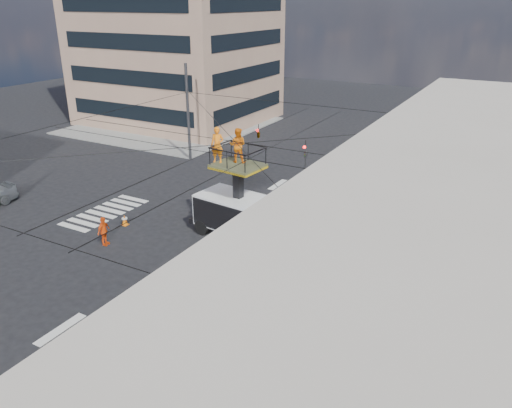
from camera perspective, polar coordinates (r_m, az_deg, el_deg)
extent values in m
plane|color=black|center=(27.71, -2.01, -4.92)|extent=(120.00, 120.00, 0.00)
cube|color=slate|center=(55.41, -9.58, 8.86)|extent=(18.00, 18.00, 0.12)
cube|color=black|center=(51.88, -14.07, 10.17)|extent=(15.30, 0.12, 1.50)
cube|color=black|center=(52.94, -0.73, 11.06)|extent=(0.12, 13.60, 1.50)
cube|color=black|center=(51.32, -14.43, 13.80)|extent=(15.30, 0.12, 1.50)
cube|color=black|center=(52.39, -0.75, 14.63)|extent=(0.12, 13.60, 1.50)
cube|color=black|center=(50.97, -14.80, 17.50)|extent=(15.30, 0.12, 1.50)
cube|color=black|center=(52.05, -0.77, 18.27)|extent=(0.12, 13.60, 1.50)
cube|color=black|center=(50.84, -15.19, 21.23)|extent=(15.30, 0.12, 1.50)
cube|color=black|center=(51.92, -0.79, 21.95)|extent=(0.12, 13.60, 1.50)
cylinder|color=#2D2D30|center=(34.18, 26.81, 5.19)|extent=(0.24, 0.24, 8.00)
cylinder|color=#2D2D30|center=(42.23, -7.78, 10.27)|extent=(0.24, 0.24, 8.00)
cylinder|color=black|center=(36.12, 7.88, 10.98)|extent=(24.00, 0.03, 0.03)
cylinder|color=black|center=(33.28, -20.39, 8.84)|extent=(0.03, 24.00, 0.03)
cylinder|color=black|center=(17.17, -23.39, -3.64)|extent=(24.00, 0.03, 0.03)
cylinder|color=black|center=(22.19, 25.41, 1.75)|extent=(0.03, 24.00, 0.03)
cylinder|color=black|center=(25.56, -2.19, 6.92)|extent=(24.02, 24.02, 0.03)
cylinder|color=black|center=(25.56, -2.19, 6.92)|extent=(24.02, 24.02, 0.03)
cylinder|color=black|center=(24.66, -3.63, 5.60)|extent=(24.00, 0.03, 0.03)
cylinder|color=black|center=(26.63, -0.84, 6.91)|extent=(24.00, 0.03, 0.03)
cylinder|color=black|center=(26.29, -4.43, 6.41)|extent=(0.03, 24.00, 0.03)
cylinder|color=black|center=(25.09, 0.18, 5.69)|extent=(0.03, 24.00, 0.03)
imported|color=black|center=(27.24, 5.66, 6.06)|extent=(0.16, 0.20, 1.00)
imported|color=black|center=(30.61, 0.29, 8.47)|extent=(0.26, 1.24, 0.50)
cylinder|color=#382B21|center=(36.72, 15.84, 6.19)|extent=(0.24, 0.24, 6.00)
cylinder|color=#382B21|center=(35.92, 25.13, 4.55)|extent=(0.24, 0.24, 6.00)
cube|color=black|center=(28.50, -1.02, -2.86)|extent=(7.21, 2.99, 0.30)
cube|color=white|center=(26.75, 3.44, -2.30)|extent=(2.06, 2.59, 2.20)
cube|color=black|center=(26.43, 3.48, -0.73)|extent=(1.85, 2.47, 0.80)
cube|color=white|center=(28.64, -2.48, -0.78)|extent=(4.46, 2.96, 1.80)
cylinder|color=black|center=(26.46, 1.68, -5.21)|extent=(0.93, 0.45, 0.90)
cylinder|color=black|center=(28.20, 4.31, -3.44)|extent=(0.93, 0.45, 0.90)
cylinder|color=black|center=(27.84, -2.76, -3.76)|extent=(0.93, 0.45, 0.90)
cylinder|color=black|center=(29.50, 0.00, -2.17)|extent=(0.93, 0.45, 0.90)
cylinder|color=black|center=(29.13, -6.17, -2.64)|extent=(0.93, 0.45, 0.90)
cylinder|color=black|center=(30.72, -3.33, -1.17)|extent=(0.93, 0.45, 0.90)
cube|color=black|center=(27.95, -2.04, 1.67)|extent=(0.50, 0.50, 2.85)
cube|color=#41482B|center=(27.48, -2.08, 4.45)|extent=(2.82, 2.38, 0.12)
cube|color=yellow|center=(27.52, -2.07, 4.21)|extent=(2.82, 2.38, 0.12)
imported|color=orange|center=(27.61, -4.44, 6.75)|extent=(0.82, 0.66, 1.98)
imported|color=orange|center=(27.56, -2.11, 6.73)|extent=(1.12, 0.98, 1.93)
cube|color=gold|center=(28.95, 25.72, -3.96)|extent=(12.90, 3.52, 1.30)
cube|color=black|center=(28.48, 26.12, -1.79)|extent=(12.90, 3.47, 1.10)
cube|color=#0E313D|center=(28.20, 26.39, -0.30)|extent=(12.90, 3.52, 0.50)
cube|color=gold|center=(29.04, 13.64, -0.77)|extent=(0.43, 2.48, 2.80)
cube|color=black|center=(29.50, 13.34, -2.81)|extent=(0.34, 2.60, 0.30)
cube|color=gold|center=(28.57, 14.06, 1.50)|extent=(0.22, 1.60, 0.35)
cylinder|color=black|center=(28.18, 16.52, -4.29)|extent=(1.02, 0.37, 1.00)
cylinder|color=black|center=(30.31, 17.26, -2.44)|extent=(1.02, 0.37, 1.00)
cone|color=orange|center=(31.21, -14.78, -1.76)|extent=(0.36, 0.36, 0.67)
imported|color=#EF4E0F|center=(28.82, -17.01, -2.99)|extent=(0.56, 1.03, 1.67)
imported|color=#FF9D10|center=(26.03, 3.85, -4.86)|extent=(0.96, 1.20, 1.62)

